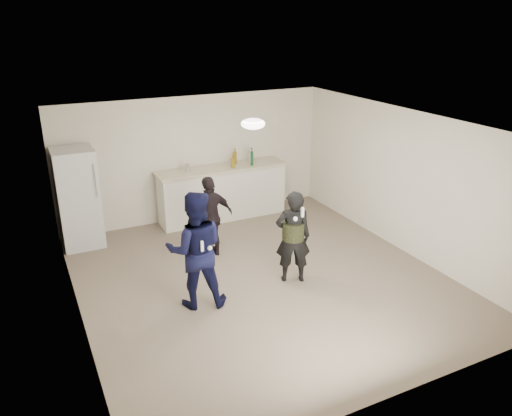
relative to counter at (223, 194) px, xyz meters
name	(u,v)px	position (x,y,z in m)	size (l,w,h in m)	color
floor	(261,279)	(-0.45, -2.67, -0.53)	(6.00, 6.00, 0.00)	#6B5B4C
ceiling	(262,124)	(-0.45, -2.67, 1.98)	(6.00, 6.00, 0.00)	silver
wall_back	(195,158)	(-0.45, 0.33, 0.72)	(6.00, 6.00, 0.00)	beige
wall_front	(395,302)	(-0.45, -5.67, 0.72)	(6.00, 6.00, 0.00)	beige
wall_left	(71,240)	(-3.20, -2.67, 0.72)	(6.00, 6.00, 0.00)	beige
wall_right	(403,181)	(2.30, -2.67, 0.72)	(6.00, 6.00, 0.00)	beige
counter	(223,194)	(0.00, 0.00, 0.00)	(2.60, 0.56, 1.05)	silver
counter_top	(222,168)	(0.00, 0.00, 0.55)	(2.68, 0.64, 0.04)	beige
fridge	(78,198)	(-2.80, -0.07, 0.38)	(0.70, 0.70, 1.80)	silver
fridge_handle	(95,181)	(-2.52, -0.44, 0.78)	(0.02, 0.02, 0.60)	silver
ceiling_dome	(253,124)	(-0.45, -2.37, 1.93)	(0.36, 0.36, 0.16)	white
shaker	(187,168)	(-0.72, 0.01, 0.65)	(0.08, 0.08, 0.17)	silver
man	(196,250)	(-1.61, -2.91, 0.34)	(0.84, 0.66, 1.74)	#101345
woman	(293,237)	(-0.02, -2.90, 0.22)	(0.55, 0.36, 1.50)	black
camo_shorts	(293,231)	(-0.02, -2.90, 0.32)	(0.34, 0.34, 0.28)	#2C3417
spectator	(210,217)	(-0.85, -1.52, 0.20)	(0.85, 0.35, 1.44)	black
remote_man	(202,246)	(-1.61, -3.19, 0.53)	(0.04, 0.04, 0.15)	silver
nunchuk_man	(210,248)	(-1.49, -3.16, 0.45)	(0.07, 0.07, 0.07)	silver
remote_woman	(302,212)	(-0.02, -3.15, 0.72)	(0.04, 0.04, 0.15)	silver
nunchuk_woman	(295,219)	(-0.12, -3.12, 0.62)	(0.07, 0.07, 0.07)	white
bottle_cluster	(243,159)	(0.49, 0.02, 0.68)	(0.62, 0.37, 0.28)	olive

